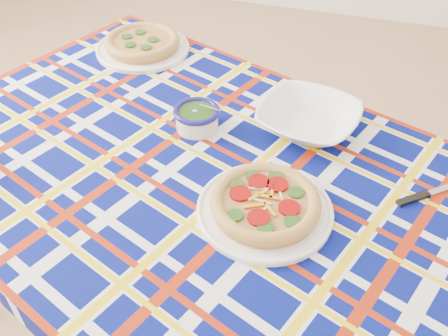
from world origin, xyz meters
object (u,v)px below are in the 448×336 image
(dining_table, at_px, (206,197))
(pesto_bowl, at_px, (197,116))
(serving_bowl, at_px, (308,119))
(main_focaccia_plate, at_px, (265,203))

(dining_table, distance_m, pesto_bowl, 0.21)
(dining_table, relative_size, serving_bowl, 7.00)
(pesto_bowl, xyz_separation_m, serving_bowl, (0.27, 0.08, -0.00))
(dining_table, distance_m, serving_bowl, 0.33)
(main_focaccia_plate, relative_size, serving_bowl, 1.20)
(main_focaccia_plate, xyz_separation_m, pesto_bowl, (-0.24, 0.24, 0.01))
(dining_table, bearing_deg, pesto_bowl, 136.92)
(dining_table, xyz_separation_m, serving_bowl, (0.19, 0.24, 0.10))
(dining_table, relative_size, pesto_bowl, 14.59)
(main_focaccia_plate, bearing_deg, serving_bowl, 83.66)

